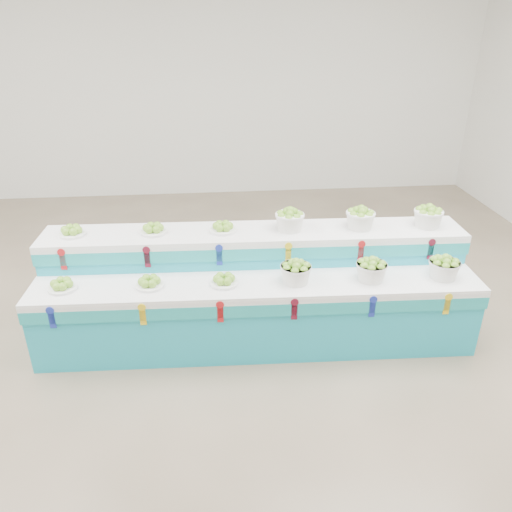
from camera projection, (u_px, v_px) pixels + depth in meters
name	position (u px, v px, depth m)	size (l,w,h in m)	color
ground	(176.00, 373.00, 4.50)	(10.00, 10.00, 0.00)	brown
back_wall	(182.00, 76.00, 8.09)	(10.00, 10.00, 0.00)	silver
display_stand	(256.00, 289.00, 4.84)	(4.13, 1.06, 1.02)	#20A7C1
plate_lower_left	(62.00, 284.00, 4.40)	(0.26, 0.26, 0.10)	white
plate_lower_mid	(149.00, 281.00, 4.45)	(0.26, 0.26, 0.10)	white
plate_lower_right	(224.00, 279.00, 4.48)	(0.26, 0.26, 0.10)	white
basket_lower_left	(296.00, 272.00, 4.50)	(0.28, 0.28, 0.21)	silver
basket_lower_mid	(371.00, 269.00, 4.54)	(0.28, 0.28, 0.21)	silver
basket_lower_right	(444.00, 267.00, 4.57)	(0.28, 0.28, 0.21)	silver
plate_upper_left	(72.00, 230.00, 4.73)	(0.26, 0.26, 0.10)	white
plate_upper_mid	(153.00, 228.00, 4.77)	(0.26, 0.26, 0.10)	white
plate_upper_right	(223.00, 227.00, 4.81)	(0.26, 0.26, 0.10)	white
basket_upper_left	(290.00, 220.00, 4.82)	(0.28, 0.28, 0.21)	silver
basket_upper_mid	(360.00, 218.00, 4.86)	(0.28, 0.28, 0.21)	silver
basket_upper_right	(428.00, 216.00, 4.90)	(0.28, 0.28, 0.21)	silver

